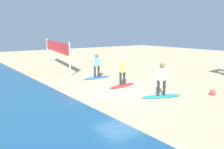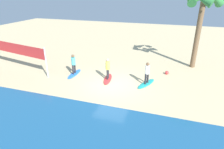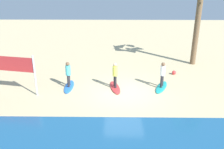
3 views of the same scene
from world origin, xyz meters
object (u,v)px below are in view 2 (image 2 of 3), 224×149
volleyball_net (9,48)px  surfboard_teal (146,84)px  surfboard_red (108,79)px  surfer_red (108,67)px  palm_tree (203,6)px  surfboard_blue (74,74)px  beach_ball (167,73)px  surfer_teal (147,71)px  surfer_blue (73,63)px

volleyball_net → surfboard_teal: bearing=-178.5°
surfboard_teal → surfboard_red: size_ratio=1.00×
surfer_red → palm_tree: (-6.48, -5.03, 4.26)m
surfer_red → surfboard_blue: surfer_red is taller
surfer_red → beach_ball: 5.12m
surfer_teal → beach_ball: 2.91m
surfboard_teal → beach_ball: (-1.35, -2.42, 0.11)m
surfer_teal → palm_tree: (-3.46, -4.94, 4.26)m
surfboard_red → surfboard_blue: size_ratio=1.00×
volleyball_net → surfer_teal: bearing=-178.5°
surfboard_teal → surfer_blue: size_ratio=1.28×
surfboard_red → surfer_blue: (3.00, -0.09, 0.99)m
surfer_teal → beach_ball: size_ratio=5.42×
surfboard_teal → volleyball_net: size_ratio=0.24×
surfboard_teal → surfer_red: 3.18m
surfboard_blue → surfboard_teal: bearing=88.6°
surfer_blue → beach_ball: surfer_blue is taller
surfer_teal → surfboard_red: 3.18m
surfboard_teal → surfboard_blue: (6.02, 0.00, 0.00)m
surfboard_blue → volleyball_net: 6.40m
surfboard_teal → volleyball_net: volleyball_net is taller
surfboard_teal → palm_tree: palm_tree is taller
beach_ball → surfer_red: bearing=29.9°
surfboard_blue → volleyball_net: volleyball_net is taller
surfboard_red → volleyball_net: (9.16, 0.22, 1.74)m
surfer_blue → palm_tree: palm_tree is taller
volleyball_net → palm_tree: (-15.63, -5.25, 3.51)m
beach_ball → surfboard_red: bearing=29.9°
surfer_red → palm_tree: palm_tree is taller
surfboard_red → beach_ball: bearing=109.8°
surfer_teal → beach_ball: surfer_teal is taller
surfer_teal → volleyball_net: volleyball_net is taller
surfer_red → surfboard_blue: (3.00, -0.09, -0.99)m
surfboard_blue → surfer_teal: bearing=88.6°
surfer_red → surfboard_blue: bearing=-1.7°
palm_tree → surfboard_blue: bearing=27.5°
beach_ball → palm_tree: bearing=-129.9°
surfboard_red → volleyball_net: bearing=-98.7°
volleyball_net → beach_ball: bearing=-168.6°
surfboard_teal → beach_ball: size_ratio=6.93×
volleyball_net → surfboard_red: bearing=-178.6°
surfer_teal → beach_ball: bearing=-119.2°
surfboard_teal → palm_tree: (-3.46, -4.94, 5.25)m
surfboard_teal → surfboard_blue: bearing=-67.5°
surfboard_teal → surfboard_blue: same height
surfer_teal → surfer_blue: size_ratio=1.00×
surfer_red → palm_tree: size_ratio=0.25×
surfboard_blue → surfer_blue: surfer_blue is taller
surfer_blue → volleyball_net: (6.15, 0.31, 0.75)m
surfboard_red → palm_tree: size_ratio=0.32×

